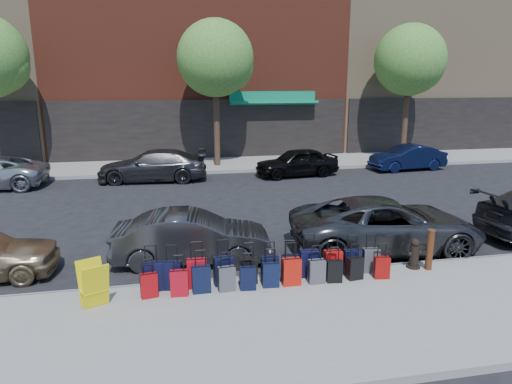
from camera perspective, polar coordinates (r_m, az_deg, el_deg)
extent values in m
plane|color=black|center=(14.78, -2.61, -3.81)|extent=(120.00, 120.00, 0.00)
cube|color=gray|center=(8.88, 3.92, -15.92)|extent=(60.00, 4.00, 0.15)
cube|color=gray|center=(24.42, -6.13, 3.38)|extent=(60.00, 4.00, 0.15)
cube|color=gray|center=(10.63, 1.06, -10.64)|extent=(60.00, 0.08, 0.15)
cube|color=gray|center=(22.45, -5.66, 2.46)|extent=(60.00, 0.08, 0.15)
cube|color=black|center=(26.11, -6.61, 7.65)|extent=(16.66, 0.15, 3.40)
cube|color=#0C724F|center=(26.27, 2.25, 11.05)|extent=(5.00, 0.91, 0.27)
cube|color=#0C724F|center=(26.55, 2.11, 11.83)|extent=(5.00, 0.10, 0.60)
cube|color=#927A59|center=(36.96, 19.45, 20.13)|extent=(15.00, 12.00, 18.00)
cube|color=black|center=(31.68, 23.90, 7.64)|extent=(14.70, 0.15, 3.40)
cylinder|color=black|center=(23.65, -4.95, 9.12)|extent=(0.30, 0.30, 4.80)
sphere|color=#366C24|center=(23.59, -5.10, 16.32)|extent=(3.80, 3.80, 3.80)
sphere|color=#366C24|center=(23.65, -3.59, 15.42)|extent=(2.58, 2.58, 2.58)
cylinder|color=black|center=(26.89, 18.18, 9.06)|extent=(0.30, 0.30, 4.80)
sphere|color=#366C24|center=(26.85, 18.67, 15.37)|extent=(3.80, 3.80, 3.80)
sphere|color=#366C24|center=(27.13, 19.75, 14.46)|extent=(2.58, 2.58, 2.58)
cube|color=black|center=(9.98, -12.83, -10.28)|extent=(0.45, 0.29, 0.62)
cylinder|color=black|center=(9.73, -13.04, -6.67)|extent=(0.23, 0.07, 0.03)
cube|color=black|center=(9.97, -10.45, -10.23)|extent=(0.44, 0.29, 0.61)
cylinder|color=black|center=(9.72, -10.62, -6.70)|extent=(0.23, 0.07, 0.03)
cube|color=#9F0A15|center=(9.96, -7.38, -10.05)|extent=(0.43, 0.26, 0.63)
cylinder|color=black|center=(9.70, -7.51, -6.37)|extent=(0.24, 0.05, 0.03)
cube|color=black|center=(10.04, -4.07, -9.78)|extent=(0.44, 0.27, 0.63)
cylinder|color=black|center=(9.79, -4.14, -6.13)|extent=(0.24, 0.05, 0.03)
cube|color=black|center=(10.10, -0.90, -9.77)|extent=(0.40, 0.24, 0.56)
cylinder|color=black|center=(9.88, -0.92, -6.53)|extent=(0.21, 0.05, 0.03)
cube|color=black|center=(10.17, 1.73, -9.60)|extent=(0.39, 0.23, 0.57)
cylinder|color=black|center=(9.94, 1.76, -6.35)|extent=(0.21, 0.04, 0.03)
cube|color=black|center=(10.29, 4.25, -9.36)|extent=(0.40, 0.27, 0.56)
cylinder|color=black|center=(10.07, 4.31, -6.19)|extent=(0.21, 0.07, 0.03)
cube|color=black|center=(10.46, 6.64, -8.85)|extent=(0.44, 0.27, 0.62)
cylinder|color=black|center=(10.22, 6.75, -5.38)|extent=(0.23, 0.06, 0.03)
cube|color=#AD0B0B|center=(10.58, 9.59, -8.77)|extent=(0.40, 0.22, 0.59)
cylinder|color=black|center=(10.36, 9.73, -5.51)|extent=(0.22, 0.04, 0.03)
cube|color=black|center=(10.79, 11.93, -8.51)|extent=(0.40, 0.25, 0.56)
cylinder|color=black|center=(10.57, 12.10, -5.45)|extent=(0.21, 0.05, 0.03)
cube|color=#3F3F44|center=(10.96, 14.15, -8.28)|extent=(0.39, 0.25, 0.56)
cylinder|color=black|center=(10.75, 14.35, -5.28)|extent=(0.21, 0.05, 0.03)
cube|color=maroon|center=(9.74, -13.23, -11.32)|extent=(0.37, 0.25, 0.50)
cylinder|color=black|center=(9.52, -13.42, -8.34)|extent=(0.19, 0.06, 0.03)
cube|color=#A10A17|center=(9.68, -9.57, -11.17)|extent=(0.37, 0.23, 0.53)
cylinder|color=black|center=(9.45, -9.71, -7.96)|extent=(0.20, 0.04, 0.03)
cube|color=black|center=(9.75, -6.85, -10.79)|extent=(0.39, 0.23, 0.56)
cylinder|color=black|center=(9.51, -6.95, -7.42)|extent=(0.22, 0.04, 0.03)
cube|color=#414147|center=(9.78, -3.70, -10.78)|extent=(0.37, 0.24, 0.52)
cylinder|color=black|center=(9.55, -3.76, -7.69)|extent=(0.20, 0.05, 0.03)
cube|color=black|center=(9.81, -1.01, -10.73)|extent=(0.35, 0.22, 0.50)
cylinder|color=black|center=(9.60, -1.03, -7.80)|extent=(0.19, 0.05, 0.03)
cube|color=black|center=(9.94, 1.85, -10.33)|extent=(0.37, 0.23, 0.52)
cylinder|color=black|center=(9.72, 1.88, -7.27)|extent=(0.20, 0.05, 0.03)
cube|color=#B4150B|center=(10.04, 4.44, -9.91)|extent=(0.40, 0.23, 0.59)
cylinder|color=black|center=(9.80, 4.51, -6.49)|extent=(0.22, 0.03, 0.03)
cube|color=#414247|center=(10.18, 7.58, -9.83)|extent=(0.36, 0.21, 0.53)
cylinder|color=black|center=(9.96, 7.69, -6.80)|extent=(0.20, 0.03, 0.03)
cube|color=black|center=(10.30, 9.76, -9.74)|extent=(0.35, 0.23, 0.49)
cylinder|color=black|center=(10.10, 9.88, -6.95)|extent=(0.19, 0.05, 0.03)
cube|color=black|center=(10.52, 12.28, -9.30)|extent=(0.36, 0.23, 0.50)
cylinder|color=black|center=(10.32, 12.43, -6.51)|extent=(0.19, 0.05, 0.03)
cube|color=maroon|center=(10.71, 15.43, -9.09)|extent=(0.36, 0.25, 0.49)
cylinder|color=black|center=(10.52, 15.62, -6.39)|extent=(0.19, 0.06, 0.03)
cylinder|color=black|center=(11.58, 19.06, -8.77)|extent=(0.32, 0.32, 0.05)
cylinder|color=black|center=(11.48, 19.17, -7.50)|extent=(0.21, 0.21, 0.50)
sphere|color=black|center=(11.37, 19.29, -6.04)|extent=(0.20, 0.20, 0.20)
cylinder|color=black|center=(11.46, 19.19, -7.25)|extent=(0.36, 0.14, 0.09)
cylinder|color=#38190C|center=(11.44, 20.90, -6.80)|extent=(0.16, 0.16, 0.95)
cylinder|color=#38190C|center=(11.29, 21.11, -4.53)|extent=(0.18, 0.18, 0.04)
cube|color=#D5C60B|center=(9.49, -19.37, -11.11)|extent=(0.55, 0.41, 0.89)
cube|color=#D5C60B|center=(9.78, -19.93, -10.40)|extent=(0.55, 0.41, 0.89)
cube|color=#D5C60B|center=(9.69, -19.59, -11.48)|extent=(0.59, 0.50, 0.02)
imported|color=#313134|center=(11.57, -8.00, -5.65)|extent=(4.03, 1.73, 1.29)
imported|color=#353537|center=(12.73, 15.95, -3.93)|extent=(5.27, 2.75, 1.42)
imported|color=#303033|center=(21.19, -12.80, 3.24)|extent=(5.01, 2.41, 1.41)
imported|color=black|center=(21.82, 5.12, 3.73)|extent=(4.09, 2.05, 1.34)
imported|color=#0C1535|center=(24.48, 18.41, 4.10)|extent=(3.95, 1.69, 1.27)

